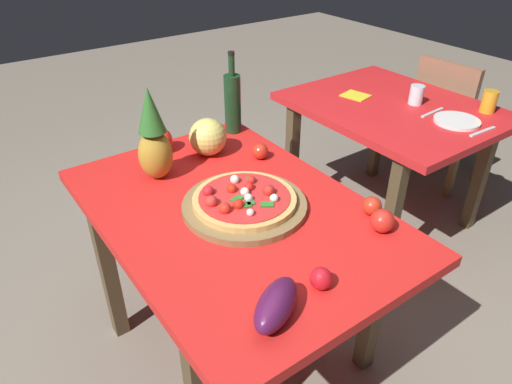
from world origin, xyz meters
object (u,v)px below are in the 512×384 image
(tomato_by_bottle, at_px, (372,206))
(dinner_plate, at_px, (457,121))
(tomato_at_corner, at_px, (382,221))
(tomato_near_board, at_px, (321,279))
(pizza, at_px, (243,199))
(napkin_folded, at_px, (356,96))
(knife_utensil, at_px, (483,132))
(drinking_glass_water, at_px, (416,95))
(wine_bottle, at_px, (233,102))
(tomato_beside_pepper, at_px, (260,151))
(dining_chair, at_px, (448,116))
(pineapple_left, at_px, (154,139))
(eggplant, at_px, (276,305))
(drinking_glass_juice, at_px, (489,102))
(bell_pepper, at_px, (161,141))
(pizza_board, at_px, (245,205))
(background_table, at_px, (391,122))
(display_table, at_px, (234,228))
(fork_utensil, at_px, (433,113))
(melon, at_px, (208,137))

(tomato_by_bottle, xyz_separation_m, dinner_plate, (-0.29, 0.93, -0.03))
(tomato_at_corner, bearing_deg, tomato_near_board, -76.83)
(pizza, xyz_separation_m, napkin_folded, (-0.55, 1.13, -0.04))
(knife_utensil, bearing_deg, drinking_glass_water, 178.38)
(wine_bottle, bearing_deg, tomato_near_board, -20.11)
(pizza, bearing_deg, tomato_beside_pepper, 135.07)
(tomato_at_corner, height_order, tomato_near_board, tomato_at_corner)
(dining_chair, bearing_deg, knife_utensil, 130.24)
(pineapple_left, relative_size, tomato_near_board, 5.66)
(eggplant, bearing_deg, drinking_glass_juice, 105.02)
(knife_utensil, relative_size, napkin_folded, 1.29)
(bell_pepper, relative_size, drinking_glass_juice, 1.00)
(wine_bottle, height_order, knife_utensil, wine_bottle)
(pizza_board, xyz_separation_m, eggplant, (0.46, -0.22, 0.03))
(pizza_board, relative_size, bell_pepper, 3.94)
(pineapple_left, xyz_separation_m, tomato_near_board, (0.83, 0.10, -0.13))
(background_table, xyz_separation_m, knife_utensil, (0.47, 0.07, 0.10))
(display_table, height_order, fork_utensil, fork_utensil)
(knife_utensil, bearing_deg, tomato_by_bottle, -77.92)
(dinner_plate, height_order, napkin_folded, dinner_plate)
(wine_bottle, height_order, fork_utensil, wine_bottle)
(tomato_near_board, bearing_deg, eggplant, -85.31)
(pineapple_left, distance_m, knife_utensil, 1.52)
(tomato_by_bottle, bearing_deg, display_table, -129.73)
(tomato_near_board, relative_size, dinner_plate, 0.30)
(background_table, height_order, drinking_glass_juice, drinking_glass_juice)
(background_table, distance_m, drinking_glass_water, 0.19)
(dinner_plate, distance_m, napkin_folded, 0.56)
(pineapple_left, relative_size, napkin_folded, 2.64)
(tomato_by_bottle, bearing_deg, tomato_beside_pepper, -172.26)
(melon, xyz_separation_m, knife_utensil, (0.57, 1.16, -0.08))
(tomato_at_corner, bearing_deg, tomato_by_bottle, 151.33)
(bell_pepper, height_order, tomato_near_board, bell_pepper)
(pizza, xyz_separation_m, knife_utensil, (0.13, 1.27, -0.04))
(pizza, relative_size, wine_bottle, 0.98)
(napkin_folded, bearing_deg, drinking_glass_water, 33.48)
(dinner_plate, bearing_deg, display_table, -90.74)
(background_table, height_order, knife_utensil, knife_utensil)
(background_table, height_order, bell_pepper, bell_pepper)
(drinking_glass_juice, xyz_separation_m, dinner_plate, (-0.01, -0.24, -0.05))
(eggplant, bearing_deg, pizza, 155.12)
(drinking_glass_juice, bearing_deg, tomato_at_corner, -73.09)
(melon, bearing_deg, pineapple_left, -78.65)
(eggplant, height_order, tomato_beside_pepper, eggplant)
(pizza, distance_m, tomato_by_bottle, 0.45)
(melon, relative_size, tomato_beside_pepper, 2.33)
(display_table, relative_size, tomato_by_bottle, 19.04)
(background_table, xyz_separation_m, fork_utensil, (0.19, 0.07, 0.10))
(pizza, bearing_deg, fork_utensil, 96.59)
(bell_pepper, xyz_separation_m, napkin_folded, (0.02, 1.17, -0.05))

